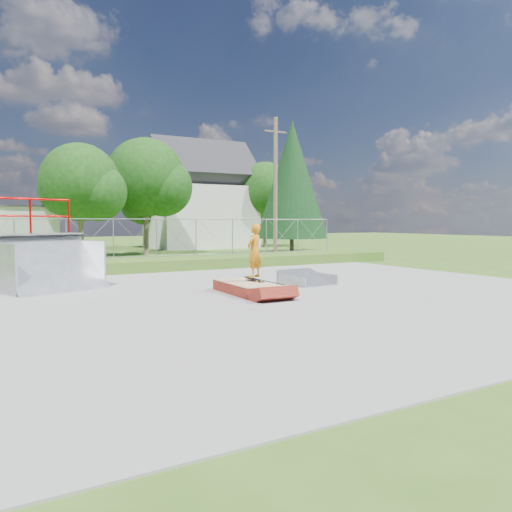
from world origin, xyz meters
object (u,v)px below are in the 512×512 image
(grind_box, at_px, (247,288))
(quarter_pipe, at_px, (49,244))
(flat_bank_ramp, at_px, (307,278))
(skater, at_px, (254,253))

(grind_box, relative_size, quarter_pipe, 0.85)
(flat_bank_ramp, bearing_deg, skater, -166.81)
(quarter_pipe, height_order, skater, quarter_pipe)
(quarter_pipe, distance_m, skater, 6.54)
(grind_box, distance_m, flat_bank_ramp, 2.97)
(quarter_pipe, bearing_deg, skater, -56.15)
(quarter_pipe, relative_size, flat_bank_ramp, 1.85)
(flat_bank_ramp, distance_m, skater, 2.88)
(grind_box, xyz_separation_m, skater, (0.28, 0.03, 1.03))
(grind_box, height_order, flat_bank_ramp, flat_bank_ramp)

